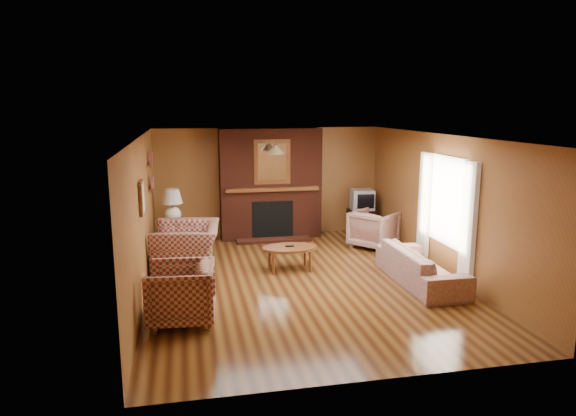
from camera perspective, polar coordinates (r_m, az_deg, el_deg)
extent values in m
plane|color=#41210D|center=(8.66, 1.43, -8.07)|extent=(6.50, 6.50, 0.00)
plane|color=white|center=(8.19, 1.51, 7.99)|extent=(6.50, 6.50, 0.00)
plane|color=#98642F|center=(11.48, -2.17, 2.92)|extent=(6.50, 0.00, 6.50)
plane|color=#98642F|center=(5.33, 9.39, -7.15)|extent=(6.50, 0.00, 6.50)
plane|color=#98642F|center=(8.16, -15.90, -0.96)|extent=(0.00, 6.50, 6.50)
plane|color=#98642F|center=(9.22, 16.79, 0.36)|extent=(0.00, 6.50, 6.50)
cube|color=#4B1C10|center=(11.24, -1.97, 2.73)|extent=(2.20, 0.50, 2.40)
cube|color=black|center=(11.16, -1.74, -1.25)|extent=(0.90, 0.06, 0.80)
cube|color=#4B1C10|center=(11.09, -1.58, -3.56)|extent=(1.60, 0.35, 0.06)
cube|color=brown|center=(10.99, -1.73, 2.12)|extent=(2.00, 0.18, 0.08)
cube|color=brown|center=(10.94, -1.77, 5.14)|extent=(0.78, 0.05, 0.95)
cube|color=white|center=(10.91, -1.75, 5.12)|extent=(0.62, 0.02, 0.80)
cube|color=silver|center=(8.42, 19.41, -1.86)|extent=(0.08, 0.35, 2.00)
cube|color=silver|center=(9.70, 14.90, 0.09)|extent=(0.08, 0.35, 2.00)
cube|color=white|center=(9.02, 17.31, 0.75)|extent=(0.03, 1.10, 1.50)
cube|color=brown|center=(10.00, -15.00, 2.15)|extent=(0.06, 0.55, 0.04)
cube|color=brown|center=(9.94, -15.13, 4.71)|extent=(0.06, 0.55, 0.04)
cube|color=brown|center=(7.80, -15.97, 1.10)|extent=(0.04, 0.40, 0.50)
cube|color=silver|center=(7.80, -15.79, 1.11)|extent=(0.01, 0.32, 0.42)
cylinder|color=black|center=(10.45, -1.36, 7.71)|extent=(0.01, 0.01, 0.35)
cone|color=#AB7044|center=(10.46, -1.35, 6.51)|extent=(0.36, 0.36, 0.18)
imported|color=maroon|center=(9.21, -11.19, -4.38)|extent=(1.24, 1.38, 0.83)
imported|color=maroon|center=(7.10, -11.83, -9.27)|extent=(0.96, 0.94, 0.81)
imported|color=#BEAE93|center=(8.72, 14.55, -6.27)|extent=(0.79, 2.01, 0.59)
imported|color=#BEAE93|center=(10.70, 9.50, -2.33)|extent=(1.16, 1.16, 0.76)
ellipsoid|color=brown|center=(9.09, 0.18, -4.47)|extent=(0.98, 0.61, 0.05)
cube|color=black|center=(9.08, 0.18, -4.25)|extent=(0.15, 0.05, 0.02)
cylinder|color=brown|center=(9.40, 1.90, -5.30)|extent=(0.05, 0.05, 0.38)
cylinder|color=brown|center=(9.27, -2.05, -5.53)|extent=(0.05, 0.05, 0.38)
cylinder|color=brown|center=(9.03, 2.48, -5.99)|extent=(0.05, 0.05, 0.38)
cylinder|color=brown|center=(8.90, -1.64, -6.24)|extent=(0.05, 0.05, 0.38)
cube|color=brown|center=(10.74, -12.57, -3.00)|extent=(0.43, 0.43, 0.54)
sphere|color=white|center=(10.64, -12.67, -0.70)|extent=(0.33, 0.33, 0.33)
cylinder|color=black|center=(10.60, -12.71, 0.29)|extent=(0.03, 0.03, 0.10)
cone|color=silver|center=(10.57, -12.76, 1.29)|extent=(0.42, 0.42, 0.29)
cube|color=black|center=(11.73, 8.16, -1.53)|extent=(0.58, 0.54, 0.58)
cube|color=#A1A4A8|center=(11.63, 8.23, 0.95)|extent=(0.53, 0.51, 0.45)
cube|color=black|center=(11.40, 8.64, 0.73)|extent=(0.37, 0.06, 0.32)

